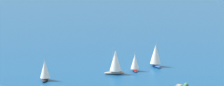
# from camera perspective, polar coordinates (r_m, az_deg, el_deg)

# --- Properties ---
(sailboat_far_stbd) EXTENTS (7.86, 4.39, 10.08)m
(sailboat_far_stbd) POSITION_cam_1_polar(r_m,az_deg,el_deg) (197.54, 3.45, -2.94)
(sailboat_far_stbd) COLOR #B21E1E
(sailboat_far_stbd) RESTS_ON ground_plane
(sailboat_offshore) EXTENTS (8.72, 5.33, 10.91)m
(sailboat_offshore) POSITION_cam_1_polar(r_m,az_deg,el_deg) (181.97, -10.03, -4.06)
(sailboat_offshore) COLOR black
(sailboat_offshore) RESTS_ON ground_plane
(sailboat_trailing) EXTENTS (5.91, 10.61, 13.62)m
(sailboat_trailing) POSITION_cam_1_polar(r_m,az_deg,el_deg) (190.87, 0.51, -2.87)
(sailboat_trailing) COLOR #9E9993
(sailboat_trailing) RESTS_ON ground_plane
(sailboat_ahead) EXTENTS (10.88, 6.75, 13.57)m
(sailboat_ahead) POSITION_cam_1_polar(r_m,az_deg,el_deg) (208.29, 6.55, -1.87)
(sailboat_ahead) COLOR #23478C
(sailboat_ahead) RESTS_ON ground_plane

